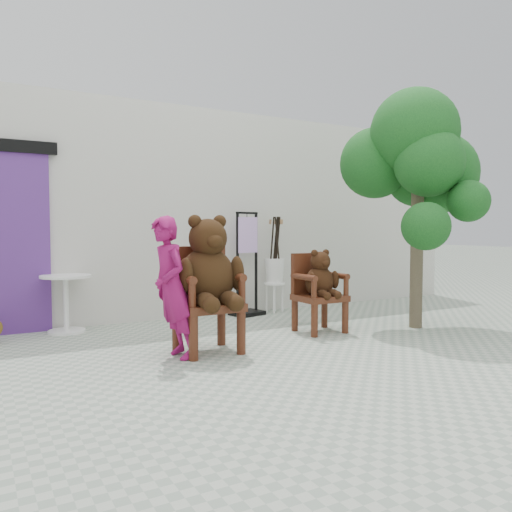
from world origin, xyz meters
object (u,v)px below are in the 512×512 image
at_px(chair_small, 319,283).
at_px(person, 173,288).
at_px(chair_big, 208,276).
at_px(cafe_table, 66,297).
at_px(display_stand, 247,276).
at_px(stool_bucket, 275,270).
at_px(tree, 418,159).

bearing_deg(chair_small, person, -169.90).
bearing_deg(chair_big, cafe_table, 122.51).
relative_size(display_stand, stool_bucket, 1.04).
relative_size(chair_big, chair_small, 1.39).
height_order(cafe_table, stool_bucket, stool_bucket).
xyz_separation_m(display_stand, tree, (1.58, -1.76, 1.60)).
bearing_deg(stool_bucket, chair_big, -136.94).
bearing_deg(person, stool_bucket, 123.47).
bearing_deg(chair_big, tree, -0.20).
bearing_deg(tree, stool_bucket, 122.04).
relative_size(stool_bucket, tree, 0.48).
xyz_separation_m(display_stand, stool_bucket, (0.48, 0.00, 0.06)).
relative_size(person, cafe_table, 1.97).
height_order(chair_small, tree, tree).
bearing_deg(cafe_table, display_stand, -0.08).
relative_size(display_stand, tree, 0.50).
bearing_deg(person, tree, 85.90).
height_order(display_stand, stool_bucket, display_stand).
height_order(person, tree, tree).
distance_m(chair_big, tree, 3.29).
height_order(chair_big, display_stand, display_stand).
bearing_deg(tree, display_stand, 131.93).
height_order(person, display_stand, display_stand).
bearing_deg(person, chair_small, 94.79).
xyz_separation_m(chair_small, stool_bucket, (0.27, 1.48, 0.04)).
distance_m(stool_bucket, tree, 2.59).
bearing_deg(stool_bucket, tree, -57.96).
height_order(chair_big, cafe_table, chair_big).
bearing_deg(stool_bucket, cafe_table, -179.99).
bearing_deg(tree, cafe_table, 156.72).
height_order(person, cafe_table, person).
relative_size(person, display_stand, 0.92).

